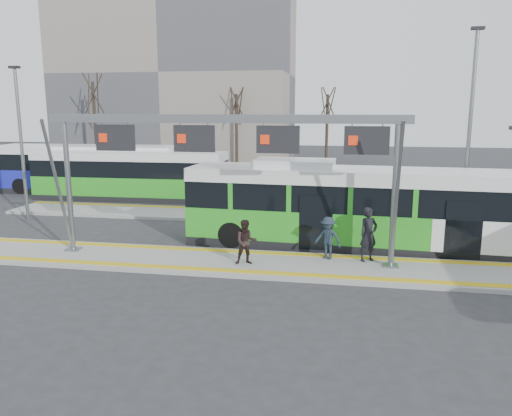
{
  "coord_description": "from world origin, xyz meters",
  "views": [
    {
      "loc": [
        3.75,
        -16.91,
        5.55
      ],
      "look_at": [
        0.26,
        3.0,
        1.51
      ],
      "focal_mm": 35.0,
      "sensor_mm": 36.0,
      "label": 1
    }
  ],
  "objects": [
    {
      "name": "ground",
      "position": [
        0.0,
        0.0,
        0.0
      ],
      "size": [
        120.0,
        120.0,
        0.0
      ],
      "primitive_type": "plane",
      "color": "#2D2D30",
      "rests_on": "ground"
    },
    {
      "name": "platform_main",
      "position": [
        0.0,
        0.0,
        0.07
      ],
      "size": [
        22.0,
        3.0,
        0.15
      ],
      "primitive_type": "cube",
      "color": "gray",
      "rests_on": "ground"
    },
    {
      "name": "platform_second",
      "position": [
        -4.0,
        8.0,
        0.07
      ],
      "size": [
        20.0,
        3.0,
        0.15
      ],
      "primitive_type": "cube",
      "color": "gray",
      "rests_on": "ground"
    },
    {
      "name": "tactile_main",
      "position": [
        0.0,
        0.0,
        0.16
      ],
      "size": [
        22.0,
        2.65,
        0.02
      ],
      "color": "gold",
      "rests_on": "platform_main"
    },
    {
      "name": "tactile_second",
      "position": [
        -4.0,
        9.15,
        0.16
      ],
      "size": [
        20.0,
        0.35,
        0.02
      ],
      "color": "gold",
      "rests_on": "platform_second"
    },
    {
      "name": "gantry",
      "position": [
        -0.35,
        0.25,
        4.3
      ],
      "size": [
        13.0,
        1.68,
        5.2
      ],
      "color": "slate",
      "rests_on": "platform_main"
    },
    {
      "name": "apartment_block",
      "position": [
        -14.0,
        36.0,
        9.21
      ],
      "size": [
        24.5,
        12.5,
        18.4
      ],
      "color": "gray",
      "rests_on": "ground"
    },
    {
      "name": "hero_bus",
      "position": [
        3.88,
        3.19,
        1.61
      ],
      "size": [
        12.93,
        3.42,
        3.52
      ],
      "rotation": [
        0.0,
        0.0,
        -0.06
      ],
      "color": "black",
      "rests_on": "ground"
    },
    {
      "name": "bg_bus_green",
      "position": [
        -9.18,
        11.83,
        1.46
      ],
      "size": [
        11.89,
        2.74,
        2.96
      ],
      "rotation": [
        0.0,
        0.0,
        0.02
      ],
      "color": "black",
      "rests_on": "ground"
    },
    {
      "name": "bg_bus_blue",
      "position": [
        -13.05,
        13.83,
        1.55
      ],
      "size": [
        12.14,
        3.19,
        3.14
      ],
      "rotation": [
        0.0,
        0.0,
        0.04
      ],
      "color": "black",
      "rests_on": "ground"
    },
    {
      "name": "passenger_a",
      "position": [
        4.73,
        0.82,
        1.13
      ],
      "size": [
        0.85,
        0.78,
        1.96
      ],
      "primitive_type": "imported",
      "rotation": [
        0.0,
        0.0,
        0.57
      ],
      "color": "black",
      "rests_on": "platform_main"
    },
    {
      "name": "passenger_b",
      "position": [
        0.48,
        -0.3,
        0.95
      ],
      "size": [
        0.91,
        0.8,
        1.59
      ],
      "primitive_type": "imported",
      "rotation": [
        0.0,
        0.0,
        0.29
      ],
      "color": "black",
      "rests_on": "platform_main"
    },
    {
      "name": "passenger_c",
      "position": [
        3.29,
        0.83,
        0.93
      ],
      "size": [
        1.15,
        0.93,
        1.56
      ],
      "primitive_type": "imported",
      "rotation": [
        0.0,
        0.0,
        -0.4
      ],
      "color": "#1E2B36",
      "rests_on": "platform_main"
    },
    {
      "name": "tree_left",
      "position": [
        -6.23,
        29.37,
        5.88
      ],
      "size": [
        1.4,
        1.4,
        7.76
      ],
      "color": "#382B21",
      "rests_on": "ground"
    },
    {
      "name": "tree_mid",
      "position": [
        2.15,
        30.18,
        5.87
      ],
      "size": [
        1.4,
        1.4,
        7.73
      ],
      "color": "#382B21",
      "rests_on": "ground"
    },
    {
      "name": "tree_far",
      "position": [
        -19.35,
        27.19,
        6.86
      ],
      "size": [
        1.4,
        1.4,
        9.05
      ],
      "color": "#382B21",
      "rests_on": "ground"
    },
    {
      "name": "lamp_west",
      "position": [
        -11.88,
        5.37,
        4.02
      ],
      "size": [
        0.5,
        0.25,
        7.55
      ],
      "color": "slate",
      "rests_on": "ground"
    },
    {
      "name": "lamp_east",
      "position": [
        8.83,
        5.07,
        4.61
      ],
      "size": [
        0.5,
        0.25,
        8.74
      ],
      "color": "slate",
      "rests_on": "ground"
    }
  ]
}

